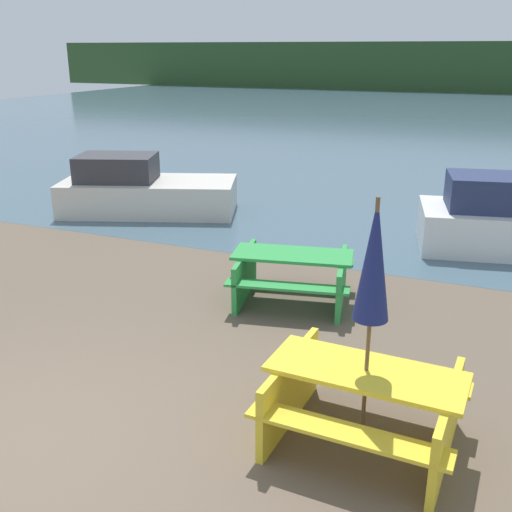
# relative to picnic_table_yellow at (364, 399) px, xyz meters

# --- Properties ---
(ground_plane) EXTENTS (60.00, 60.00, 0.00)m
(ground_plane) POSITION_rel_picnic_table_yellow_xyz_m (-2.84, -1.22, -0.46)
(ground_plane) COLOR brown
(water) EXTENTS (60.00, 50.00, 0.00)m
(water) POSITION_rel_picnic_table_yellow_xyz_m (-2.84, 29.44, -0.47)
(water) COLOR #425B6B
(water) RESTS_ON ground_plane
(far_treeline) EXTENTS (80.00, 1.60, 4.00)m
(far_treeline) POSITION_rel_picnic_table_yellow_xyz_m (-2.84, 49.44, 1.54)
(far_treeline) COLOR #284723
(far_treeline) RESTS_ON water
(picnic_table_yellow) EXTENTS (1.80, 1.46, 0.76)m
(picnic_table_yellow) POSITION_rel_picnic_table_yellow_xyz_m (0.00, 0.00, 0.00)
(picnic_table_yellow) COLOR yellow
(picnic_table_yellow) RESTS_ON ground_plane
(picnic_table_green) EXTENTS (1.91, 1.68, 0.72)m
(picnic_table_green) POSITION_rel_picnic_table_yellow_xyz_m (-1.69, 2.86, -0.02)
(picnic_table_green) COLOR green
(picnic_table_green) RESTS_ON ground_plane
(umbrella_navy) EXTENTS (0.31, 0.31, 2.33)m
(umbrella_navy) POSITION_rel_picnic_table_yellow_xyz_m (0.00, 0.00, 1.31)
(umbrella_navy) COLOR brown
(umbrella_navy) RESTS_ON ground_plane
(boat) EXTENTS (4.10, 2.84, 1.27)m
(boat) POSITION_rel_picnic_table_yellow_xyz_m (-6.39, 6.28, 0.02)
(boat) COLOR beige
(boat) RESTS_ON water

